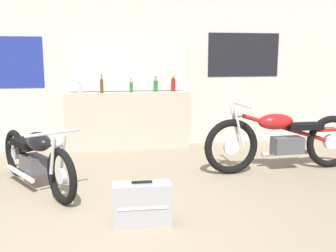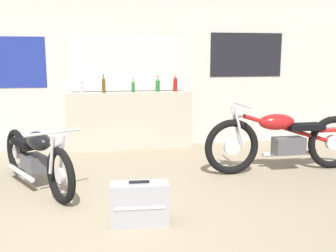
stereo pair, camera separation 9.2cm
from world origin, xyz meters
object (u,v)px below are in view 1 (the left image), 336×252
object	(u,v)px
bottle_center	(131,86)
bottle_right_center	(156,85)
bottle_left_center	(102,85)
bottle_leftmost	(80,89)
bottle_rightmost	(173,84)
hard_case_silver	(142,204)
motorcycle_black	(35,157)
motorcycle_red	(283,139)

from	to	relation	value
bottle_center	bottle_right_center	distance (m)	0.44
bottle_left_center	bottle_leftmost	bearing A→B (deg)	178.33
bottle_center	bottle_rightmost	xyz separation A→B (m)	(0.75, 0.06, 0.03)
bottle_center	hard_case_silver	distance (m)	3.29
bottle_center	bottle_right_center	xyz separation A→B (m)	(0.43, 0.06, 0.01)
bottle_left_center	motorcycle_black	size ratio (longest dim) A/B	0.17
bottle_rightmost	hard_case_silver	size ratio (longest dim) A/B	0.54
motorcycle_red	hard_case_silver	size ratio (longest dim) A/B	4.02
bottle_leftmost	bottle_left_center	xyz separation A→B (m)	(0.36, -0.01, 0.06)
bottle_center	motorcycle_red	bearing A→B (deg)	-42.61
bottle_rightmost	motorcycle_red	distance (m)	2.26
bottle_leftmost	hard_case_silver	world-z (taller)	bottle_leftmost
bottle_rightmost	motorcycle_black	size ratio (longest dim) A/B	0.17
bottle_right_center	motorcycle_black	bearing A→B (deg)	-133.03
bottle_right_center	hard_case_silver	size ratio (longest dim) A/B	0.47
bottle_right_center	bottle_rightmost	size ratio (longest dim) A/B	0.88
bottle_center	bottle_rightmost	bearing A→B (deg)	4.86
bottle_left_center	bottle_rightmost	xyz separation A→B (m)	(1.24, 0.08, -0.00)
bottle_right_center	motorcycle_black	xyz separation A→B (m)	(-1.80, -1.93, -0.70)
bottle_leftmost	motorcycle_red	distance (m)	3.33
bottle_leftmost	bottle_right_center	world-z (taller)	bottle_right_center
bottle_right_center	hard_case_silver	xyz separation A→B (m)	(-0.68, -3.22, -0.89)
bottle_leftmost	bottle_right_center	xyz separation A→B (m)	(1.28, 0.07, 0.04)
bottle_center	hard_case_silver	xyz separation A→B (m)	(-0.25, -3.16, -0.88)
bottle_right_center	bottle_left_center	bearing A→B (deg)	-175.21
bottle_right_center	motorcycle_black	size ratio (longest dim) A/B	0.15
bottle_leftmost	motorcycle_black	world-z (taller)	bottle_leftmost
bottle_left_center	bottle_center	xyz separation A→B (m)	(0.50, 0.02, -0.03)
bottle_leftmost	motorcycle_black	distance (m)	2.04
bottle_rightmost	motorcycle_black	distance (m)	2.95
bottle_leftmost	bottle_left_center	world-z (taller)	bottle_left_center
bottle_rightmost	motorcycle_red	world-z (taller)	bottle_rightmost
motorcycle_red	bottle_center	bearing A→B (deg)	137.39
bottle_center	motorcycle_black	xyz separation A→B (m)	(-1.37, -1.87, -0.69)
bottle_right_center	motorcycle_red	size ratio (longest dim) A/B	0.12
bottle_left_center	hard_case_silver	world-z (taller)	bottle_left_center
hard_case_silver	motorcycle_red	bearing A→B (deg)	33.03
bottle_center	hard_case_silver	bearing A→B (deg)	-94.50
bottle_left_center	bottle_rightmost	bearing A→B (deg)	3.81
bottle_right_center	motorcycle_red	distance (m)	2.43
motorcycle_black	hard_case_silver	bearing A→B (deg)	-49.17
bottle_left_center	bottle_rightmost	distance (m)	1.24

